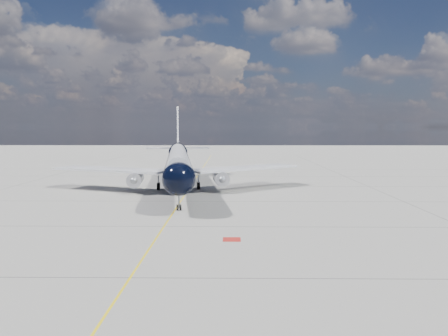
# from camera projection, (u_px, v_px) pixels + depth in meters

# --- Properties ---
(ground) EXTENTS (320.00, 320.00, 0.00)m
(ground) POSITION_uv_depth(u_px,v_px,m) (193.00, 182.00, 78.72)
(ground) COLOR gray
(ground) RESTS_ON ground
(taxiway_centerline) EXTENTS (0.16, 160.00, 0.01)m
(taxiway_centerline) POSITION_uv_depth(u_px,v_px,m) (191.00, 186.00, 73.74)
(taxiway_centerline) COLOR yellow
(taxiway_centerline) RESTS_ON ground
(red_marking) EXTENTS (1.60, 1.60, 0.01)m
(red_marking) POSITION_uv_depth(u_px,v_px,m) (232.00, 239.00, 38.81)
(red_marking) COLOR maroon
(red_marking) RESTS_ON ground
(main_airliner) EXTENTS (40.04, 49.04, 14.17)m
(main_airliner) POSITION_uv_depth(u_px,v_px,m) (178.00, 162.00, 69.70)
(main_airliner) COLOR black
(main_airliner) RESTS_ON ground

